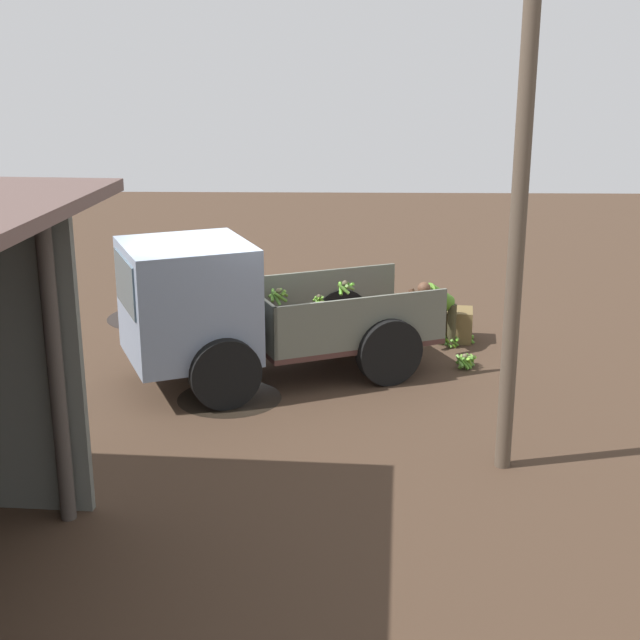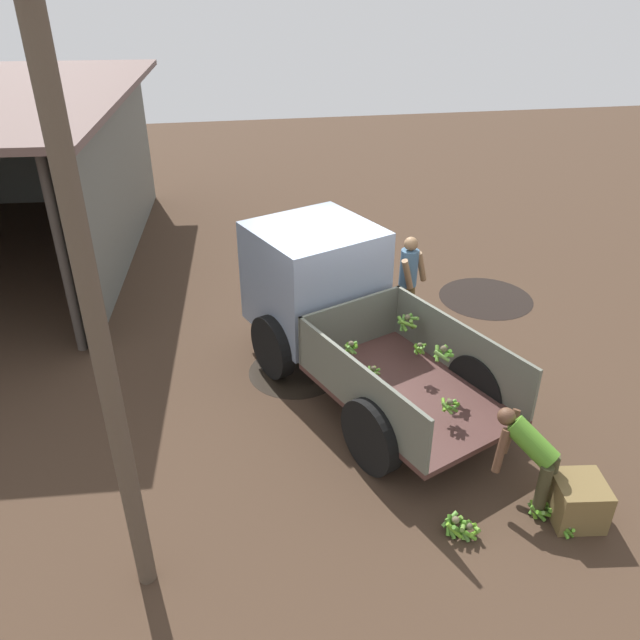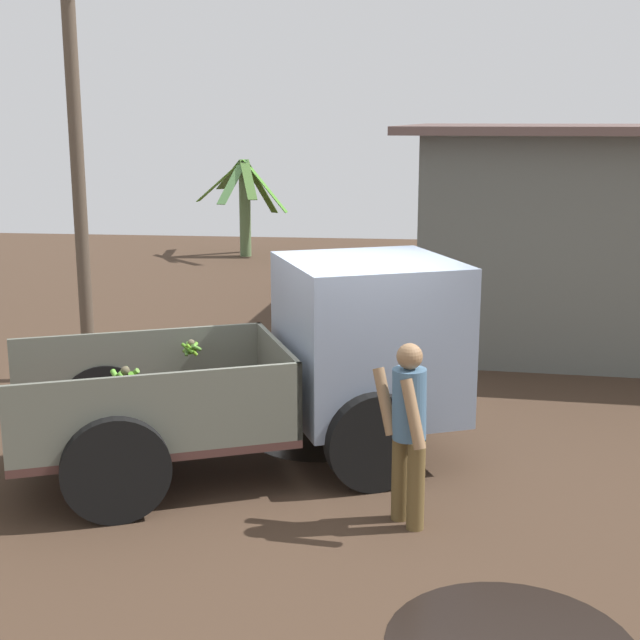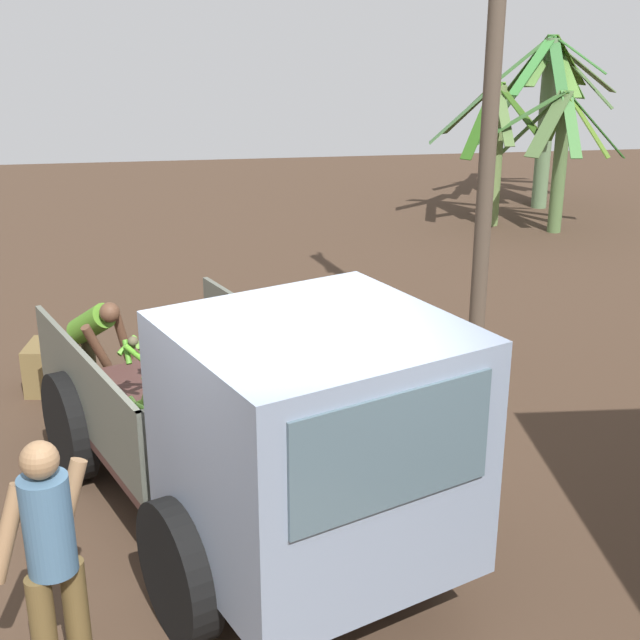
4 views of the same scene
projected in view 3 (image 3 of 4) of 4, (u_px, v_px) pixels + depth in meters
name	position (u px, v px, depth m)	size (l,w,h in m)	color
ground	(337.00, 466.00, 9.28)	(36.00, 36.00, 0.00)	#402E21
mud_patch_0	(317.00, 438.00, 10.07)	(1.45, 1.45, 0.01)	black
cargo_truck	(330.00, 355.00, 9.25)	(4.80, 3.36, 2.12)	#472B26
utility_pole	(77.00, 157.00, 11.74)	(1.13, 0.18, 5.93)	brown
banana_palm_1	(605.00, 187.00, 21.94)	(2.45, 2.49, 3.31)	olive
banana_palm_2	(521.00, 209.00, 22.39)	(2.10, 2.87, 2.31)	#516439
banana_palm_3	(245.00, 204.00, 23.12)	(2.44, 2.72, 2.51)	#546C43
person_foreground_visitor	(408.00, 426.00, 7.74)	(0.57, 0.63, 1.66)	brown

